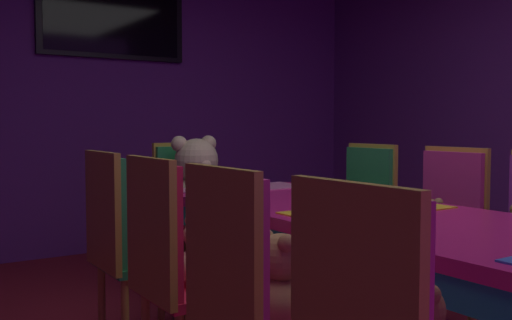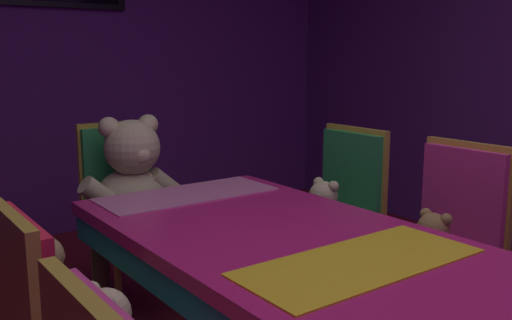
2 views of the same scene
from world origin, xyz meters
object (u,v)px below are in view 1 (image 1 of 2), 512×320
object	(u,v)px
teddy_left_1	(281,286)
throne_chair	(186,200)
teddy_right_3	(346,210)
king_teddy_bear	(197,186)
teddy_left_2	(202,255)
chair_left_2	(169,255)
chair_left_3	(119,233)
chair_right_3	(363,205)
chair_right_2	(446,218)
banquet_table	(369,231)
chair_left_1	(243,291)
wall_tv	(113,15)
teddy_right_2	(428,225)
teddy_left_3	(147,234)

from	to	relation	value
teddy_left_1	throne_chair	xyz separation A→B (m)	(0.69, 2.05, 0.00)
teddy_right_3	king_teddy_bear	bearing A→B (deg)	-46.34
teddy_left_2	king_teddy_bear	world-z (taller)	king_teddy_bear
teddy_left_1	teddy_left_2	world-z (taller)	teddy_left_1
chair_left_2	chair_left_3	xyz separation A→B (m)	(0.00, 0.56, 0.00)
teddy_left_2	chair_right_3	distance (m)	1.60
teddy_left_2	chair_right_2	size ratio (longest dim) A/B	0.30
teddy_left_1	chair_right_2	bearing A→B (deg)	20.23
teddy_left_1	throne_chair	world-z (taller)	throne_chair
banquet_table	chair_right_2	xyz separation A→B (m)	(0.83, 0.26, -0.06)
chair_left_1	teddy_right_3	distance (m)	1.91
chair_right_3	teddy_right_3	size ratio (longest dim) A/B	3.25
chair_left_3	chair_left_2	bearing A→B (deg)	-90.44
teddy_left_2	chair_right_3	size ratio (longest dim) A/B	0.30
teddy_left_1	wall_tv	distance (m)	3.77
teddy_right_3	throne_chair	distance (m)	1.09
teddy_left_1	chair_right_3	world-z (taller)	chair_right_3
chair_left_1	teddy_right_2	world-z (taller)	chair_left_1
chair_left_3	chair_right_2	distance (m)	1.74
chair_left_1	teddy_left_3	xyz separation A→B (m)	(0.17, 1.14, -0.02)
teddy_left_2	chair_right_2	distance (m)	1.50
teddy_right_2	teddy_left_1	bearing A→B (deg)	22.12
banquet_table	teddy_left_1	world-z (taller)	teddy_left_1
teddy_left_1	teddy_left_2	size ratio (longest dim) A/B	1.10
chair_left_1	chair_left_2	xyz separation A→B (m)	(0.02, 0.58, 0.00)
chair_left_3	chair_right_2	size ratio (longest dim) A/B	1.00
chair_right_2	wall_tv	bearing A→B (deg)	-73.69
teddy_left_1	teddy_right_2	world-z (taller)	teddy_left_1
chair_right_2	teddy_right_2	distance (m)	0.14
chair_left_1	teddy_left_1	distance (m)	0.15
chair_right_2	king_teddy_bear	bearing A→B (deg)	-57.79
teddy_left_3	wall_tv	size ratio (longest dim) A/B	0.23
chair_left_2	chair_left_3	distance (m)	0.56
banquet_table	king_teddy_bear	bearing A→B (deg)	90.00
teddy_left_3	teddy_right_3	bearing A→B (deg)	1.87
teddy_left_3	chair_right_2	bearing A→B (deg)	-21.10
teddy_left_1	chair_right_3	xyz separation A→B (m)	(1.50, 1.18, 0.00)
teddy_left_1	teddy_right_3	bearing A→B (deg)	41.08
chair_right_2	throne_chair	world-z (taller)	same
banquet_table	wall_tv	distance (m)	3.41
throne_chair	king_teddy_bear	distance (m)	0.20
chair_right_2	wall_tv	world-z (taller)	wall_tv
teddy_left_3	wall_tv	xyz separation A→B (m)	(0.67, 2.27, 1.47)
teddy_left_2	king_teddy_bear	xyz separation A→B (m)	(0.67, 1.31, 0.12)
banquet_table	chair_left_2	size ratio (longest dim) A/B	2.44
banquet_table	throne_chair	size ratio (longest dim) A/B	2.44
chair_right_3	banquet_table	bearing A→B (deg)	47.32
teddy_left_1	chair_left_2	xyz separation A→B (m)	(-0.12, 0.58, 0.00)
king_teddy_bear	wall_tv	distance (m)	2.03
chair_left_2	teddy_left_3	bearing A→B (deg)	75.34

